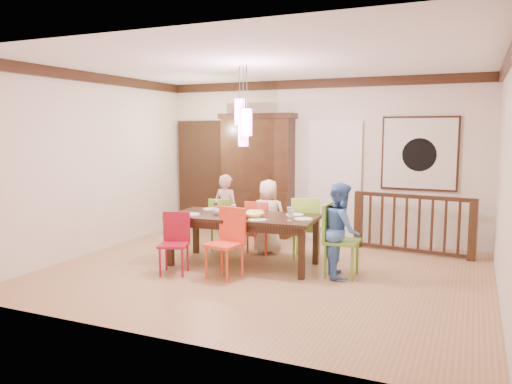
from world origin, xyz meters
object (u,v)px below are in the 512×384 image
at_px(person_far_left, 226,211).
at_px(person_far_mid, 268,217).
at_px(dining_table, 244,221).
at_px(chair_end_right, 342,235).
at_px(person_end_right, 341,230).
at_px(chair_far_left, 225,220).
at_px(balustrade, 412,223).
at_px(china_hutch, 258,175).

height_order(person_far_left, person_far_mid, person_far_left).
height_order(dining_table, chair_end_right, chair_end_right).
bearing_deg(dining_table, chair_end_right, -2.35).
distance_m(dining_table, person_end_right, 1.45).
relative_size(chair_end_right, person_end_right, 0.77).
xyz_separation_m(chair_far_left, person_far_mid, (0.73, 0.11, 0.10)).
bearing_deg(dining_table, person_far_mid, 82.33).
bearing_deg(chair_far_left, person_far_left, -70.79).
bearing_deg(balustrade, person_far_left, -156.94).
bearing_deg(balustrade, chair_end_right, -106.36).
bearing_deg(person_far_mid, china_hutch, -67.06).
xyz_separation_m(chair_far_left, balustrade, (2.88, 1.03, -0.00)).
height_order(dining_table, person_far_left, person_far_left).
height_order(dining_table, chair_far_left, chair_far_left).
xyz_separation_m(chair_end_right, person_end_right, (-0.02, -0.02, 0.08)).
relative_size(chair_far_left, person_end_right, 0.68).
relative_size(balustrade, person_end_right, 1.50).
xyz_separation_m(chair_end_right, person_far_mid, (-1.41, 0.78, 0.03)).
height_order(chair_end_right, china_hutch, china_hutch).
bearing_deg(person_far_left, person_end_right, 167.10).
bearing_deg(person_end_right, chair_end_right, -60.91).
relative_size(person_far_left, person_end_right, 0.97).
bearing_deg(chair_end_right, china_hutch, 44.95).
height_order(china_hutch, person_end_right, china_hutch).
bearing_deg(dining_table, chair_far_left, 130.18).
relative_size(chair_end_right, person_far_mid, 0.83).
xyz_separation_m(dining_table, person_far_mid, (0.06, 0.81, -0.07)).
height_order(balustrade, person_end_right, person_end_right).
bearing_deg(person_far_mid, person_far_left, -12.67).
bearing_deg(person_far_left, person_far_mid, -176.44).
relative_size(dining_table, person_far_left, 1.76).
distance_m(china_hutch, person_far_mid, 1.57).
bearing_deg(dining_table, person_end_right, -3.09).
bearing_deg(china_hutch, dining_table, -71.90).
height_order(balustrade, person_far_left, person_far_left).
distance_m(china_hutch, person_far_left, 1.31).
xyz_separation_m(dining_table, china_hutch, (-0.68, 2.09, 0.49)).
xyz_separation_m(chair_far_left, person_far_left, (-0.06, 0.18, 0.12)).
bearing_deg(person_end_right, person_far_mid, 37.94).
relative_size(chair_far_left, balustrade, 0.45).
xyz_separation_m(dining_table, person_end_right, (1.45, 0.01, -0.02)).
relative_size(person_far_left, person_far_mid, 1.04).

